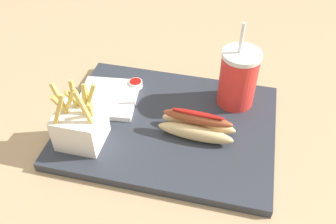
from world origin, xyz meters
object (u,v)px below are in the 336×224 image
object	(u,v)px
soda_cup	(238,78)
fries_basket	(80,126)
hot_dog_1	(197,126)
ketchup_cup_1	(136,84)
napkin_stack	(108,98)

from	to	relation	value
soda_cup	fries_basket	distance (m)	0.35
hot_dog_1	ketchup_cup_1	world-z (taller)	hot_dog_1
napkin_stack	ketchup_cup_1	bearing A→B (deg)	-128.75
soda_cup	ketchup_cup_1	size ratio (longest dim) A/B	6.19
soda_cup	fries_basket	world-z (taller)	soda_cup
hot_dog_1	fries_basket	bearing A→B (deg)	17.33
hot_dog_1	napkin_stack	size ratio (longest dim) A/B	1.19
fries_basket	hot_dog_1	world-z (taller)	fries_basket
ketchup_cup_1	napkin_stack	bearing A→B (deg)	51.25
napkin_stack	fries_basket	bearing A→B (deg)	87.24
fries_basket	napkin_stack	xyz separation A→B (m)	(-0.01, -0.13, -0.03)
ketchup_cup_1	napkin_stack	size ratio (longest dim) A/B	0.24
ketchup_cup_1	napkin_stack	xyz separation A→B (m)	(0.05, 0.06, -0.00)
soda_cup	fries_basket	xyz separation A→B (m)	(0.29, 0.19, -0.03)
fries_basket	soda_cup	bearing A→B (deg)	-146.47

